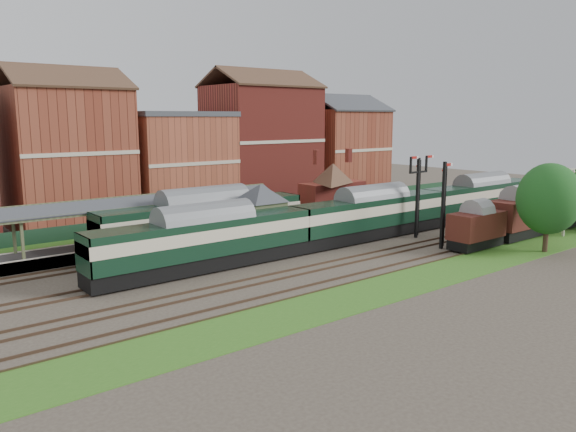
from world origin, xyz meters
TOP-DOWN VIEW (x-y plane):
  - ground at (0.00, 0.00)m, footprint 160.00×160.00m
  - grass_back at (0.00, 16.00)m, footprint 90.00×4.50m
  - grass_front at (0.00, -12.00)m, footprint 90.00×5.00m
  - fence at (0.00, 18.00)m, footprint 90.00×0.12m
  - platform at (-5.00, 9.75)m, footprint 55.00×3.40m
  - signal_box at (-3.00, 3.25)m, footprint 5.40×5.40m
  - brick_hut at (5.00, 3.25)m, footprint 3.20×2.64m
  - station_building at (12.00, 9.75)m, footprint 8.10×8.10m
  - canopy at (-11.00, 9.75)m, footprint 26.00×3.89m
  - semaphore_bracket at (12.04, -2.50)m, footprint 3.60×0.25m
  - semaphore_siding at (10.02, -7.00)m, footprint 1.23×0.25m
  - yard_lamp at (24.00, -11.50)m, footprint 2.60×0.22m
  - town_backdrop at (-0.18, 25.00)m, footprint 69.00×10.00m
  - dmu_train at (8.26, 0.00)m, footprint 57.08×3.00m
  - platform_railcar at (-7.03, 6.50)m, footprint 20.18×3.18m
  - goods_van_a at (12.43, -9.00)m, footprint 5.86×2.54m
  - goods_van_b at (19.42, -9.00)m, footprint 6.84×2.97m
  - goods_van_c at (29.92, -9.00)m, footprint 6.74×2.92m
  - tree_far at (16.09, -13.67)m, footprint 5.48×5.48m

SIDE VIEW (x-z plane):
  - ground at x=0.00m, z-range 0.00..0.00m
  - grass_back at x=0.00m, z-range 0.00..0.06m
  - grass_front at x=0.00m, z-range 0.00..0.06m
  - platform at x=-5.00m, z-range 0.00..1.00m
  - fence at x=0.00m, z-range 0.00..1.50m
  - brick_hut at x=5.00m, z-range -0.28..2.67m
  - goods_van_a at x=12.43m, z-range 0.25..3.80m
  - goods_van_c at x=29.92m, z-range 0.26..4.35m
  - goods_van_b at x=19.42m, z-range 0.26..4.42m
  - dmu_train at x=8.26m, z-range 0.36..4.75m
  - platform_railcar at x=-7.03m, z-range 0.38..5.02m
  - signal_box at x=-3.00m, z-range 0.19..6.19m
  - station_building at x=12.00m, z-range 1.01..6.91m
  - yard_lamp at x=24.00m, z-range 0.49..7.49m
  - semaphore_siding at x=10.02m, z-range 0.16..8.16m
  - canopy at x=-11.00m, z-range 2.54..6.62m
  - semaphore_bracket at x=12.04m, z-range 0.54..8.72m
  - tree_far at x=16.09m, z-range 0.84..8.83m
  - town_backdrop at x=-0.18m, z-range -1.00..15.00m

